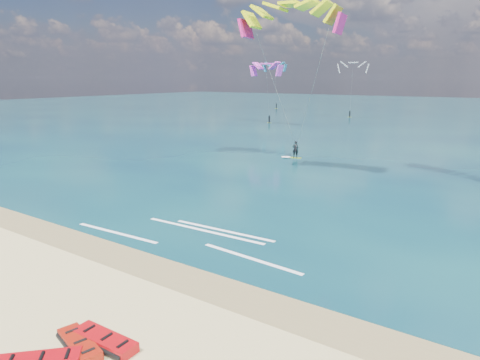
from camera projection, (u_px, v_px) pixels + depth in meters
name	position (u px, v px, depth m)	size (l,w,h in m)	color
ground	(367.00, 153.00, 50.97)	(320.00, 320.00, 0.00)	tan
wet_sand_strip	(129.00, 258.00, 21.12)	(320.00, 2.40, 0.01)	olive
sea	(452.00, 115.00, 102.60)	(320.00, 200.00, 0.04)	#0B2A3D
packed_kite_left	(105.00, 345.00, 14.30)	(2.70, 1.10, 0.40)	#B2090E
packed_kite_mid	(80.00, 348.00, 14.11)	(2.40, 1.03, 0.37)	#9D180A
kitesurfer_main	(293.00, 79.00, 41.37)	(10.90, 9.35, 16.72)	#AEE91B
shoreline_foam	(198.00, 236.00, 23.95)	(14.30, 4.29, 0.01)	white
distant_kites	(368.00, 92.00, 84.38)	(86.37, 37.59, 12.51)	teal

